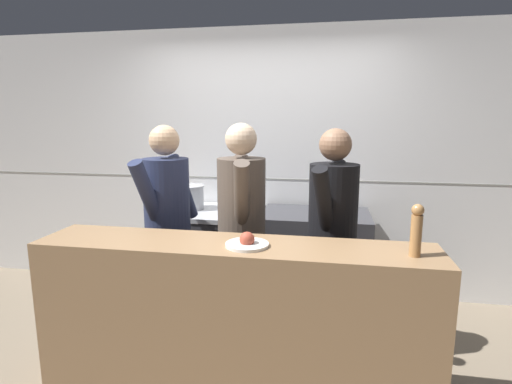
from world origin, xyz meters
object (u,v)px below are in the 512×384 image
(stock_pot, at_px, (190,196))
(chef_sous, at_px, (242,228))
(chef_line, at_px, (332,234))
(plated_dish_main, at_px, (247,243))
(sauce_pot, at_px, (241,203))
(pepper_mill, at_px, (416,229))
(chef_head_cook, at_px, (168,224))
(oven_range, at_px, (215,256))

(stock_pot, xyz_separation_m, chef_sous, (0.66, -0.77, -0.06))
(chef_sous, bearing_deg, chef_line, -12.26)
(stock_pot, height_order, plated_dish_main, stock_pot)
(sauce_pot, xyz_separation_m, pepper_mill, (1.25, -1.36, 0.19))
(chef_head_cook, bearing_deg, chef_line, 14.82)
(oven_range, bearing_deg, chef_line, -34.31)
(pepper_mill, relative_size, chef_line, 0.17)
(stock_pot, bearing_deg, plated_dish_main, -58.95)
(chef_head_cook, bearing_deg, oven_range, 92.88)
(pepper_mill, bearing_deg, sauce_pot, 132.71)
(sauce_pot, relative_size, plated_dish_main, 1.06)
(chef_sous, bearing_deg, chef_head_cook, 165.31)
(chef_sous, relative_size, chef_line, 1.02)
(stock_pot, bearing_deg, chef_line, -30.04)
(stock_pot, relative_size, chef_line, 0.16)
(sauce_pot, relative_size, pepper_mill, 0.94)
(pepper_mill, xyz_separation_m, chef_line, (-0.43, 0.62, -0.23))
(plated_dish_main, distance_m, chef_head_cook, 0.98)
(sauce_pot, distance_m, chef_line, 1.11)
(stock_pot, height_order, pepper_mill, pepper_mill)
(stock_pot, xyz_separation_m, sauce_pot, (0.49, -0.03, -0.04))
(pepper_mill, bearing_deg, chef_head_cook, 159.10)
(sauce_pot, xyz_separation_m, chef_sous, (0.17, -0.74, -0.02))
(stock_pot, distance_m, chef_sous, 1.02)
(plated_dish_main, height_order, pepper_mill, pepper_mill)
(plated_dish_main, relative_size, chef_line, 0.15)
(stock_pot, relative_size, chef_head_cook, 0.16)
(oven_range, xyz_separation_m, plated_dish_main, (0.59, -1.35, 0.59))
(oven_range, distance_m, chef_line, 1.39)
(chef_head_cook, bearing_deg, stock_pot, 111.61)
(plated_dish_main, bearing_deg, chef_head_cook, 140.01)
(sauce_pot, relative_size, chef_head_cook, 0.16)
(stock_pot, bearing_deg, sauce_pot, -3.34)
(sauce_pot, bearing_deg, plated_dish_main, -76.00)
(oven_range, relative_size, plated_dish_main, 3.55)
(pepper_mill, distance_m, chef_line, 0.79)
(chef_line, bearing_deg, stock_pot, 167.54)
(sauce_pot, distance_m, plated_dish_main, 1.39)
(pepper_mill, height_order, chef_sous, chef_sous)
(pepper_mill, bearing_deg, plated_dish_main, 179.50)
(pepper_mill, distance_m, chef_head_cook, 1.79)
(stock_pot, height_order, chef_head_cook, chef_head_cook)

